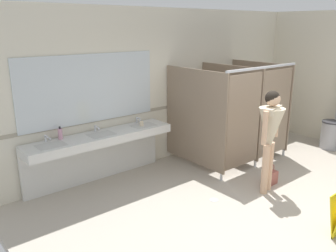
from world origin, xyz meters
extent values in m
cube|color=#B2A899|center=(0.00, 0.00, -0.05)|extent=(7.28, 5.74, 0.10)
cube|color=beige|center=(0.00, 2.63, 1.47)|extent=(7.28, 0.12, 2.93)
cube|color=#9E937F|center=(0.00, 2.57, 1.05)|extent=(7.28, 0.01, 0.06)
cube|color=silver|center=(-1.82, 2.28, 0.82)|extent=(2.55, 0.54, 0.14)
cube|color=silver|center=(-1.82, 2.51, 0.37)|extent=(2.55, 0.08, 0.75)
cube|color=beige|center=(-2.67, 2.25, 0.84)|extent=(0.42, 0.30, 0.11)
cylinder|color=silver|center=(-2.67, 2.46, 0.94)|extent=(0.04, 0.04, 0.11)
cylinder|color=silver|center=(-2.67, 2.40, 0.99)|extent=(0.03, 0.11, 0.03)
sphere|color=silver|center=(-2.60, 2.47, 0.92)|extent=(0.04, 0.04, 0.04)
cube|color=beige|center=(-1.82, 2.25, 0.84)|extent=(0.42, 0.30, 0.11)
cylinder|color=silver|center=(-1.82, 2.46, 0.94)|extent=(0.04, 0.04, 0.11)
cylinder|color=silver|center=(-1.82, 2.40, 0.99)|extent=(0.03, 0.11, 0.03)
sphere|color=silver|center=(-1.75, 2.47, 0.92)|extent=(0.04, 0.04, 0.04)
cube|color=beige|center=(-0.97, 2.25, 0.84)|extent=(0.42, 0.30, 0.11)
cylinder|color=silver|center=(-0.97, 2.46, 0.94)|extent=(0.04, 0.04, 0.11)
cylinder|color=silver|center=(-0.97, 2.40, 0.99)|extent=(0.03, 0.11, 0.03)
sphere|color=silver|center=(-0.90, 2.47, 0.92)|extent=(0.04, 0.04, 0.04)
cube|color=silver|center=(-1.82, 2.56, 1.60)|extent=(2.45, 0.02, 1.13)
cube|color=#84705B|center=(-0.16, 1.78, 1.00)|extent=(0.03, 1.54, 1.76)
cylinder|color=silver|center=(-0.16, 1.07, 0.06)|extent=(0.05, 0.05, 0.12)
cube|color=#84705B|center=(0.80, 1.78, 1.00)|extent=(0.03, 1.54, 1.76)
cylinder|color=silver|center=(0.80, 1.07, 0.06)|extent=(0.05, 0.05, 0.12)
cube|color=#84705B|center=(1.76, 1.78, 1.00)|extent=(0.03, 1.54, 1.76)
cylinder|color=silver|center=(1.76, 1.07, 0.06)|extent=(0.05, 0.05, 0.12)
cube|color=#84705B|center=(0.32, 1.04, 1.00)|extent=(0.88, 0.03, 1.66)
cube|color=#84705B|center=(1.28, 1.04, 1.00)|extent=(0.88, 0.03, 1.66)
cube|color=#B7BABF|center=(0.80, 1.04, 1.90)|extent=(1.98, 0.04, 0.04)
cylinder|color=#99999E|center=(2.94, 0.68, 0.29)|extent=(0.42, 0.42, 0.59)
cylinder|color=#333338|center=(2.94, 0.68, 0.60)|extent=(0.43, 0.43, 0.03)
cylinder|color=#DBAD89|center=(0.17, 0.35, 0.41)|extent=(0.11, 0.11, 0.82)
cylinder|color=#DBAD89|center=(0.00, 0.31, 0.41)|extent=(0.11, 0.11, 0.82)
cone|color=beige|center=(0.09, 0.33, 1.05)|extent=(0.49, 0.49, 0.70)
cube|color=beige|center=(0.09, 0.33, 1.37)|extent=(0.47, 0.26, 0.10)
cylinder|color=#DBAD89|center=(0.33, 0.39, 1.13)|extent=(0.08, 0.08, 0.52)
cylinder|color=#DBAD89|center=(-0.16, 0.27, 1.13)|extent=(0.08, 0.08, 0.52)
sphere|color=#DBAD89|center=(0.09, 0.33, 1.54)|extent=(0.22, 0.22, 0.22)
sphere|color=black|center=(0.09, 0.34, 1.55)|extent=(0.23, 0.23, 0.23)
cube|color=#934C42|center=(0.36, 0.44, 0.11)|extent=(0.27, 0.15, 0.23)
torus|color=#934C42|center=(0.36, 0.44, 0.27)|extent=(0.20, 0.02, 0.20)
cylinder|color=#D899B2|center=(-2.44, 2.44, 0.97)|extent=(0.07, 0.07, 0.17)
cylinder|color=black|center=(-2.44, 2.44, 1.08)|extent=(0.03, 0.03, 0.04)
cylinder|color=beige|center=(-1.02, 2.24, 0.93)|extent=(0.07, 0.07, 0.09)
cube|color=yellow|center=(-0.26, -0.97, 0.28)|extent=(0.28, 0.10, 0.56)
cylinder|color=#B7BABF|center=(-0.79, 0.65, 0.00)|extent=(0.14, 0.14, 0.01)
camera|label=1|loc=(-4.47, -2.68, 2.61)|focal=37.38mm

